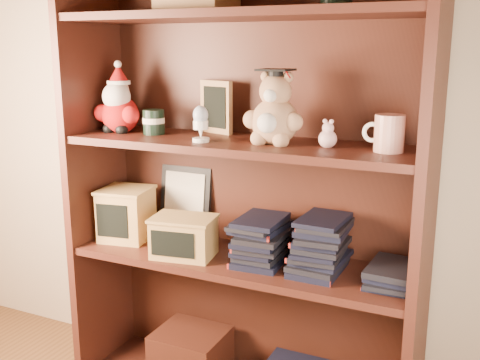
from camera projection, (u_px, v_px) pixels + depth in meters
The scene contains 16 objects.
bookcase at pixel (246, 189), 1.89m from camera, with size 1.20×0.35×1.60m.
shelf_lower at pixel (240, 261), 1.89m from camera, with size 1.14×0.33×0.02m.
shelf_upper at pixel (240, 144), 1.80m from camera, with size 1.14×0.33×0.02m.
santa_plush at pixel (119, 106), 1.97m from camera, with size 0.18×0.13×0.26m.
teachers_tin at pixel (154, 122), 1.93m from camera, with size 0.08×0.08×0.08m.
chalkboard_plaque at pixel (216, 108), 1.94m from camera, with size 0.14×0.10×0.18m.
egg_cup at pixel (201, 122), 1.76m from camera, with size 0.05×0.05×0.11m.
grad_teddy_bear at pixel (274, 115), 1.72m from camera, with size 0.19×0.17×0.24m.
pink_figurine at pixel (328, 136), 1.67m from camera, with size 0.06×0.06×0.09m.
teacher_mug at pixel (388, 133), 1.59m from camera, with size 0.12×0.09×0.11m.
certificate_frame at pixel (185, 201), 2.11m from camera, with size 0.21×0.05×0.26m.
treats_box at pixel (126, 213), 2.06m from camera, with size 0.20×0.20×0.19m.
pencils_box at pixel (184, 236), 1.89m from camera, with size 0.23×0.18×0.14m.
book_stack_left at pixel (262, 241), 1.84m from camera, with size 0.14×0.20×0.14m.
book_stack_mid at pixel (322, 245), 1.75m from camera, with size 0.14×0.20×0.18m.
book_stack_right at pixel (391, 274), 1.68m from camera, with size 0.14×0.20×0.06m.
Camera 1 is at (0.72, -0.31, 1.24)m, focal length 42.00 mm.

